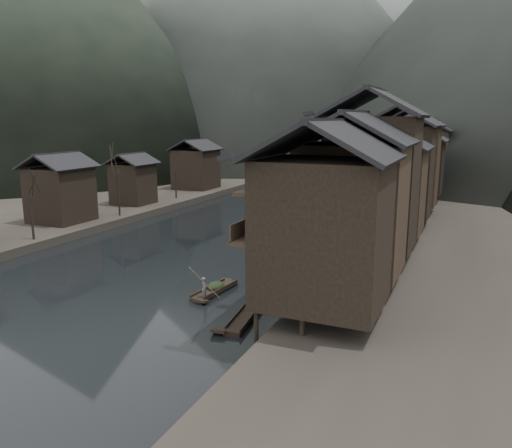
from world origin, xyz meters
The scene contains 13 objects.
water centered at (0.00, 0.00, 0.00)m, with size 300.00×300.00×0.00m, color black.
left_bank centered at (-35.00, 40.00, 0.60)m, with size 40.00×200.00×1.20m, color #2D2823.
stilt_houses centered at (17.28, 18.79, 8.76)m, with size 9.00×67.60×15.77m.
left_houses centered at (-20.50, 20.12, 5.66)m, with size 8.10×53.20×8.73m.
bare_trees centered at (-17.00, 8.29, 6.59)m, with size 3.92×44.24×7.84m.
moored_sampans centered at (12.00, 14.90, 0.20)m, with size 3.06×49.30×0.47m.
midriver_boats centered at (-1.58, 42.86, 0.20)m, with size 2.44×22.38×0.45m.
stone_bridge centered at (0.00, 72.00, 5.11)m, with size 40.00×6.00×9.00m.
hills centered at (5.62, 168.02, 53.03)m, with size 320.00×380.00×115.61m.
hero_sampan centered at (7.31, -2.68, 0.20)m, with size 1.61×5.55×0.44m.
cargo_heap centered at (7.29, -2.43, 0.80)m, with size 1.21×1.58×0.73m, color black.
boatman centered at (7.49, -4.60, 1.27)m, with size 0.61×0.40×1.66m, color #5E5E61.
bamboo_pole centered at (7.69, -4.60, 3.75)m, with size 0.06×0.06×4.36m, color #8C7A51.
Camera 1 is at (24.95, -34.91, 13.23)m, focal length 35.00 mm.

